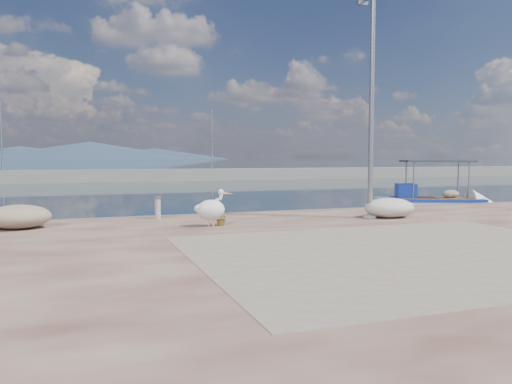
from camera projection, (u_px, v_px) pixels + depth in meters
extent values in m
plane|color=#162635|center=(306.00, 253.00, 12.72)|extent=(1400.00, 1400.00, 0.00)
cube|color=#4D2921|center=(489.00, 311.00, 7.06)|extent=(44.00, 22.00, 0.50)
cube|color=gray|center=(414.00, 251.00, 10.20)|extent=(9.00, 7.00, 0.01)
cube|color=gray|center=(135.00, 175.00, 50.24)|extent=(120.00, 2.20, 1.20)
cylinder|color=gray|center=(1.00, 140.00, 45.96)|extent=(0.16, 0.16, 7.00)
cylinder|color=gray|center=(212.00, 142.00, 52.69)|extent=(0.16, 0.16, 7.00)
cone|color=#28384C|center=(20.00, 153.00, 598.98)|extent=(220.00, 220.00, 16.00)
cone|color=#28384C|center=(90.00, 150.00, 625.70)|extent=(280.00, 280.00, 22.00)
cone|color=#28384C|center=(154.00, 154.00, 652.91)|extent=(200.00, 200.00, 14.00)
cube|color=white|center=(436.00, 208.00, 23.14)|extent=(5.83, 3.83, 0.91)
cube|color=#17309A|center=(436.00, 199.00, 23.11)|extent=(4.42, 3.28, 0.13)
cube|color=maroon|center=(436.00, 209.00, 23.14)|extent=(4.41, 3.26, 0.11)
cube|color=#17309A|center=(406.00, 191.00, 23.16)|extent=(1.13, 1.13, 0.67)
cube|color=#252C30|center=(437.00, 161.00, 22.98)|extent=(3.49, 2.78, 0.08)
cylinder|color=tan|center=(209.00, 222.00, 13.90)|extent=(0.03, 0.03, 0.26)
cylinder|color=tan|center=(213.00, 222.00, 13.92)|extent=(0.03, 0.03, 0.26)
ellipsoid|color=silver|center=(211.00, 210.00, 13.88)|extent=(0.87, 0.63, 0.56)
cylinder|color=silver|center=(220.00, 199.00, 13.90)|extent=(0.20, 0.14, 0.48)
sphere|color=silver|center=(221.00, 192.00, 13.89)|extent=(0.16, 0.16, 0.16)
cone|color=tan|center=(228.00, 193.00, 13.92)|extent=(0.39, 0.16, 0.12)
cylinder|color=gray|center=(371.00, 107.00, 15.60)|extent=(0.16, 0.16, 7.00)
cylinder|color=gray|center=(370.00, 216.00, 15.84)|extent=(0.44, 0.44, 0.10)
cube|color=gray|center=(362.00, 4.00, 15.98)|extent=(0.35, 0.18, 0.12)
cylinder|color=gray|center=(158.00, 208.00, 15.62)|extent=(0.18, 0.18, 0.68)
cylinder|color=gray|center=(158.00, 197.00, 15.59)|extent=(0.23, 0.23, 0.06)
imported|color=#33722D|center=(222.00, 218.00, 14.09)|extent=(0.47, 0.44, 0.43)
ellipsoid|color=tan|center=(18.00, 217.00, 13.44)|extent=(1.68, 1.30, 0.65)
ellipsoid|color=beige|center=(389.00, 208.00, 15.95)|extent=(1.68, 1.26, 0.63)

